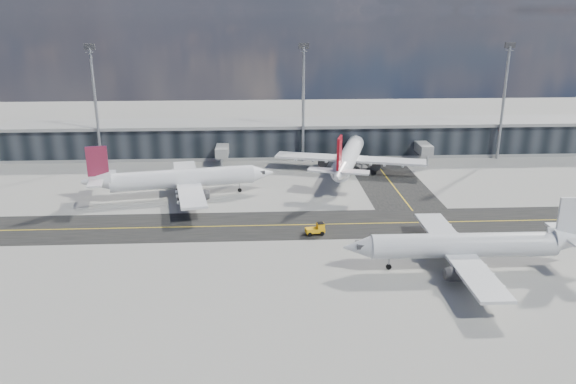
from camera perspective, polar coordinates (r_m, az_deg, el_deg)
The scene contains 9 objects.
ground at distance 96.37m, azimuth 3.73°, elevation -4.16°, with size 300.00×300.00×0.00m, color gray.
taxiway_lanes at distance 106.80m, azimuth 5.16°, elevation -1.94°, with size 180.00×63.00×0.03m.
terminal_concourse at distance 147.52m, azimuth 1.33°, elevation 5.38°, with size 152.00×19.80×8.80m.
floodlight_masts at distance 138.60m, azimuth 1.56°, elevation 9.41°, with size 102.50×0.70×28.90m.
airliner_af at distance 115.66m, azimuth -10.87°, elevation 1.33°, with size 38.24×32.78×11.36m.
airliner_redtail at distance 130.69m, azimuth 6.21°, elevation 3.61°, with size 35.13×40.79×12.27m.
airliner_near at distance 86.25m, azimuth 17.75°, elevation -5.21°, with size 36.19×30.77×10.76m.
baggage_tug at distance 95.27m, azimuth 2.93°, elevation -3.76°, with size 3.41×2.11×2.01m.
service_van at distance 136.20m, azimuth 7.13°, elevation 2.73°, with size 2.50×5.42×1.51m, color white.
Camera 1 is at (-10.94, -88.62, 36.27)m, focal length 35.00 mm.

